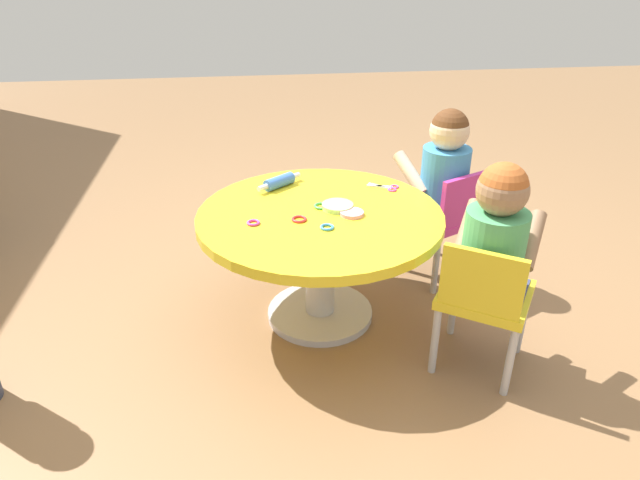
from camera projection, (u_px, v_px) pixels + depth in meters
name	position (u px, v px, depth m)	size (l,w,h in m)	color
ground_plane	(320.00, 315.00, 2.38)	(10.00, 10.00, 0.00)	olive
craft_table	(320.00, 237.00, 2.21)	(0.95, 0.95, 0.48)	silver
child_chair_left	(484.00, 298.00, 1.95)	(0.42, 0.42, 0.54)	#B7B7BC
seated_child_left	(495.00, 235.00, 1.88)	(0.44, 0.42, 0.51)	#3F4772
child_chair_right	(446.00, 217.00, 2.53)	(0.40, 0.40, 0.54)	#B7B7BC
seated_child_right	(445.00, 167.00, 2.46)	(0.43, 0.39, 0.51)	#3F4772
rolling_pin	(279.00, 182.00, 2.37)	(0.16, 0.19, 0.05)	#3F72CC
craft_scissors	(387.00, 187.00, 2.37)	(0.11, 0.14, 0.01)	silver
playdough_blob_0	(338.00, 206.00, 2.19)	(0.12, 0.12, 0.02)	#B2E58C
playdough_blob_1	(352.00, 213.00, 2.14)	(0.09, 0.09, 0.01)	pink
cookie_cutter_0	(322.00, 206.00, 2.20)	(0.06, 0.06, 0.01)	#4CB259
cookie_cutter_1	(299.00, 219.00, 2.10)	(0.06, 0.06, 0.01)	red
cookie_cutter_2	(327.00, 227.00, 2.04)	(0.05, 0.05, 0.01)	#3F99D8
cookie_cutter_3	(253.00, 223.00, 2.07)	(0.05, 0.05, 0.01)	#D83FA5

